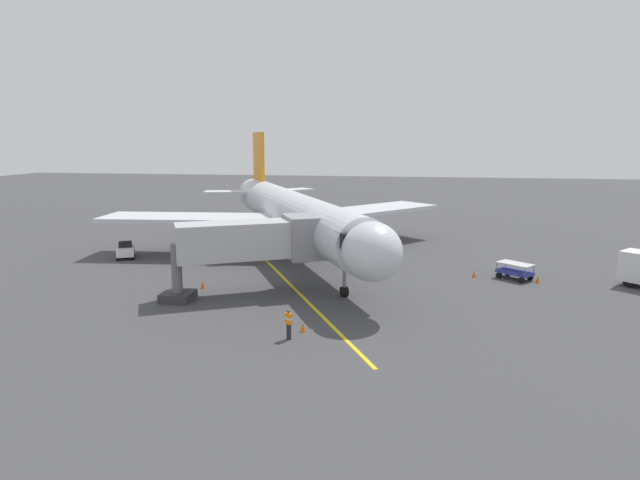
{
  "coord_description": "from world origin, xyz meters",
  "views": [
    {
      "loc": [
        -10.75,
        50.23,
        10.68
      ],
      "look_at": [
        -3.78,
        9.47,
        3.0
      ],
      "focal_mm": 30.45,
      "sensor_mm": 36.0,
      "label": 1
    }
  ],
  "objects_px": {
    "airplane": "(293,214)",
    "safety_cone_nose_right": "(474,274)",
    "tug_near_nose": "(126,251)",
    "safety_cone_wing_port": "(303,327)",
    "safety_cone_nose_left": "(538,279)",
    "baggage_cart_starboard_side": "(515,271)",
    "jet_bridge": "(259,241)",
    "safety_cone_wing_starboard": "(203,285)",
    "ground_crew_marshaller": "(289,324)"
  },
  "relations": [
    {
      "from": "ground_crew_marshaller",
      "to": "safety_cone_nose_left",
      "type": "xyz_separation_m",
      "value": [
        -15.95,
        -14.77,
        -0.61
      ]
    },
    {
      "from": "ground_crew_marshaller",
      "to": "safety_cone_wing_port",
      "type": "bearing_deg",
      "value": -112.68
    },
    {
      "from": "airplane",
      "to": "safety_cone_nose_right",
      "type": "height_order",
      "value": "airplane"
    },
    {
      "from": "safety_cone_nose_left",
      "to": "safety_cone_wing_port",
      "type": "height_order",
      "value": "same"
    },
    {
      "from": "tug_near_nose",
      "to": "safety_cone_nose_right",
      "type": "xyz_separation_m",
      "value": [
        -30.61,
        1.81,
        -0.43
      ]
    },
    {
      "from": "tug_near_nose",
      "to": "baggage_cart_starboard_side",
      "type": "height_order",
      "value": "tug_near_nose"
    },
    {
      "from": "safety_cone_wing_starboard",
      "to": "safety_cone_nose_left",
      "type": "bearing_deg",
      "value": -166.53
    },
    {
      "from": "safety_cone_nose_left",
      "to": "safety_cone_wing_starboard",
      "type": "height_order",
      "value": "same"
    },
    {
      "from": "jet_bridge",
      "to": "safety_cone_nose_right",
      "type": "bearing_deg",
      "value": -154.72
    },
    {
      "from": "airplane",
      "to": "safety_cone_wing_port",
      "type": "height_order",
      "value": "airplane"
    },
    {
      "from": "baggage_cart_starboard_side",
      "to": "safety_cone_wing_port",
      "type": "bearing_deg",
      "value": 45.86
    },
    {
      "from": "airplane",
      "to": "tug_near_nose",
      "type": "distance_m",
      "value": 15.6
    },
    {
      "from": "jet_bridge",
      "to": "ground_crew_marshaller",
      "type": "xyz_separation_m",
      "value": [
        -3.98,
        8.36,
        -2.88
      ]
    },
    {
      "from": "ground_crew_marshaller",
      "to": "baggage_cart_starboard_side",
      "type": "relative_size",
      "value": 0.59
    },
    {
      "from": "jet_bridge",
      "to": "safety_cone_nose_right",
      "type": "relative_size",
      "value": 19.94
    },
    {
      "from": "ground_crew_marshaller",
      "to": "safety_cone_nose_right",
      "type": "distance_m",
      "value": 19.3
    },
    {
      "from": "tug_near_nose",
      "to": "jet_bridge",
      "type": "bearing_deg",
      "value": 149.36
    },
    {
      "from": "ground_crew_marshaller",
      "to": "safety_cone_wing_starboard",
      "type": "height_order",
      "value": "ground_crew_marshaller"
    },
    {
      "from": "tug_near_nose",
      "to": "safety_cone_wing_port",
      "type": "relative_size",
      "value": 4.96
    },
    {
      "from": "airplane",
      "to": "safety_cone_nose_right",
      "type": "bearing_deg",
      "value": 161.58
    },
    {
      "from": "ground_crew_marshaller",
      "to": "safety_cone_wing_port",
      "type": "height_order",
      "value": "ground_crew_marshaller"
    },
    {
      "from": "jet_bridge",
      "to": "safety_cone_nose_right",
      "type": "distance_m",
      "value": 17.31
    },
    {
      "from": "jet_bridge",
      "to": "tug_near_nose",
      "type": "height_order",
      "value": "jet_bridge"
    },
    {
      "from": "airplane",
      "to": "safety_cone_wing_starboard",
      "type": "xyz_separation_m",
      "value": [
        4.06,
        11.92,
        -3.73
      ]
    },
    {
      "from": "airplane",
      "to": "safety_cone_wing_starboard",
      "type": "height_order",
      "value": "airplane"
    },
    {
      "from": "airplane",
      "to": "baggage_cart_starboard_side",
      "type": "xyz_separation_m",
      "value": [
        -18.8,
        5.29,
        -3.35
      ]
    },
    {
      "from": "airplane",
      "to": "safety_cone_wing_port",
      "type": "xyz_separation_m",
      "value": [
        -4.94,
        19.57,
        -3.73
      ]
    },
    {
      "from": "safety_cone_nose_right",
      "to": "safety_cone_wing_starboard",
      "type": "relative_size",
      "value": 1.0
    },
    {
      "from": "tug_near_nose",
      "to": "safety_cone_wing_starboard",
      "type": "height_order",
      "value": "tug_near_nose"
    },
    {
      "from": "safety_cone_nose_left",
      "to": "ground_crew_marshaller",
      "type": "bearing_deg",
      "value": 42.79
    },
    {
      "from": "jet_bridge",
      "to": "tug_near_nose",
      "type": "distance_m",
      "value": 18.02
    },
    {
      "from": "jet_bridge",
      "to": "safety_cone_wing_port",
      "type": "bearing_deg",
      "value": 122.5
    },
    {
      "from": "safety_cone_wing_port",
      "to": "safety_cone_nose_right",
      "type": "bearing_deg",
      "value": -127.07
    },
    {
      "from": "tug_near_nose",
      "to": "safety_cone_wing_starboard",
      "type": "distance_m",
      "value": 13.74
    },
    {
      "from": "tug_near_nose",
      "to": "baggage_cart_starboard_side",
      "type": "bearing_deg",
      "value": 176.85
    },
    {
      "from": "jet_bridge",
      "to": "baggage_cart_starboard_side",
      "type": "height_order",
      "value": "jet_bridge"
    },
    {
      "from": "safety_cone_nose_left",
      "to": "safety_cone_wing_starboard",
      "type": "xyz_separation_m",
      "value": [
        24.42,
        5.85,
        0.0
      ]
    },
    {
      "from": "airplane",
      "to": "safety_cone_nose_left",
      "type": "distance_m",
      "value": 21.57
    },
    {
      "from": "safety_cone_wing_port",
      "to": "jet_bridge",
      "type": "bearing_deg",
      "value": -57.5
    },
    {
      "from": "tug_near_nose",
      "to": "baggage_cart_starboard_side",
      "type": "relative_size",
      "value": 0.94
    },
    {
      "from": "ground_crew_marshaller",
      "to": "safety_cone_wing_starboard",
      "type": "bearing_deg",
      "value": -46.49
    },
    {
      "from": "baggage_cart_starboard_side",
      "to": "tug_near_nose",
      "type": "bearing_deg",
      "value": -3.15
    },
    {
      "from": "airplane",
      "to": "safety_cone_nose_left",
      "type": "bearing_deg",
      "value": 163.38
    },
    {
      "from": "safety_cone_nose_right",
      "to": "safety_cone_wing_starboard",
      "type": "height_order",
      "value": "same"
    },
    {
      "from": "jet_bridge",
      "to": "safety_cone_wing_port",
      "type": "relative_size",
      "value": 19.94
    },
    {
      "from": "baggage_cart_starboard_side",
      "to": "safety_cone_nose_left",
      "type": "distance_m",
      "value": 1.79
    },
    {
      "from": "tug_near_nose",
      "to": "safety_cone_wing_starboard",
      "type": "relative_size",
      "value": 4.96
    },
    {
      "from": "safety_cone_nose_left",
      "to": "safety_cone_wing_port",
      "type": "relative_size",
      "value": 1.0
    },
    {
      "from": "airplane",
      "to": "safety_cone_wing_starboard",
      "type": "distance_m",
      "value": 13.14
    },
    {
      "from": "jet_bridge",
      "to": "safety_cone_wing_port",
      "type": "distance_m",
      "value": 9.09
    }
  ]
}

